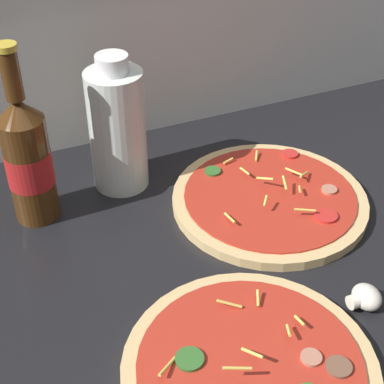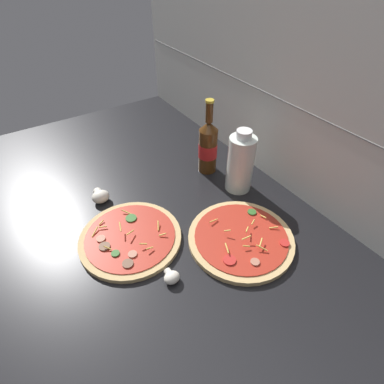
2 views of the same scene
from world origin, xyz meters
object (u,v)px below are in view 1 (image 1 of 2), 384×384
object	(u,v)px
pizza_near	(250,368)
pizza_far	(270,199)
oil_bottle	(117,128)
beer_bottle	(28,159)
mushroom_left	(365,297)

from	to	relation	value
pizza_near	pizza_far	size ratio (longest dim) A/B	0.97
pizza_near	pizza_far	world-z (taller)	pizza_near
pizza_near	oil_bottle	size ratio (longest dim) A/B	1.32
pizza_near	beer_bottle	xyz separation A→B (cm)	(-15.45, 36.95, 9.00)
pizza_far	beer_bottle	bearing A→B (deg)	160.55
pizza_near	oil_bottle	distance (cm)	40.80
pizza_near	mushroom_left	bearing A→B (deg)	10.05
pizza_near	oil_bottle	xyz separation A→B (cm)	(-1.66, 39.76, 9.02)
beer_bottle	mushroom_left	distance (cm)	47.95
pizza_near	oil_bottle	world-z (taller)	oil_bottle
oil_bottle	mushroom_left	xyz separation A→B (cm)	(19.11, -36.66, -8.43)
beer_bottle	mushroom_left	xyz separation A→B (cm)	(32.90, -33.86, -8.41)
pizza_far	beer_bottle	size ratio (longest dim) A/B	1.10
oil_bottle	mushroom_left	bearing A→B (deg)	-62.47
mushroom_left	oil_bottle	bearing A→B (deg)	117.53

